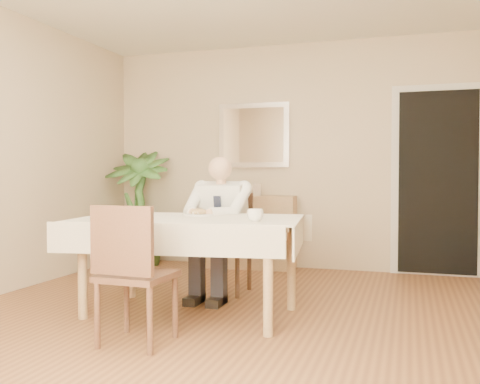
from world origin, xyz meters
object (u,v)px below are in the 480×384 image
(dining_table, at_px, (190,229))
(chair_near, at_px, (131,267))
(chair_far, at_px, (227,236))
(potted_palm, at_px, (137,208))
(seated_man, at_px, (217,219))
(sideboard, at_px, (250,232))
(coffee_mug, at_px, (255,215))

(dining_table, distance_m, chair_near, 0.86)
(chair_far, xyz_separation_m, chair_near, (-0.05, -1.72, -0.01))
(potted_palm, bearing_deg, seated_man, -41.49)
(dining_table, bearing_deg, chair_near, -100.89)
(sideboard, height_order, potted_palm, potted_palm)
(chair_near, bearing_deg, chair_far, 90.95)
(seated_man, height_order, coffee_mug, seated_man)
(seated_man, bearing_deg, chair_near, -91.92)
(potted_palm, bearing_deg, chair_near, -62.24)
(sideboard, bearing_deg, coffee_mug, -76.08)
(chair_far, bearing_deg, chair_near, -89.70)
(coffee_mug, bearing_deg, chair_near, -133.83)
(dining_table, height_order, coffee_mug, coffee_mug)
(dining_table, bearing_deg, coffee_mug, -25.76)
(dining_table, distance_m, sideboard, 2.15)
(dining_table, relative_size, potted_palm, 1.34)
(coffee_mug, height_order, potted_palm, potted_palm)
(chair_near, xyz_separation_m, seated_man, (0.05, 1.44, 0.19))
(chair_far, bearing_deg, sideboard, 98.64)
(chair_near, xyz_separation_m, potted_palm, (-1.46, 2.77, 0.18))
(sideboard, bearing_deg, chair_near, -91.56)
(seated_man, distance_m, potted_palm, 2.01)
(chair_far, bearing_deg, seated_man, -88.10)
(chair_near, distance_m, seated_man, 1.45)
(sideboard, bearing_deg, chair_far, -86.73)
(dining_table, relative_size, coffee_mug, 16.13)
(coffee_mug, height_order, sideboard, coffee_mug)
(chair_far, relative_size, chair_near, 1.02)
(chair_far, distance_m, chair_near, 1.73)
(sideboard, xyz_separation_m, potted_palm, (-1.36, -0.21, 0.27))
(chair_far, height_order, seated_man, seated_man)
(potted_palm, bearing_deg, dining_table, -51.98)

